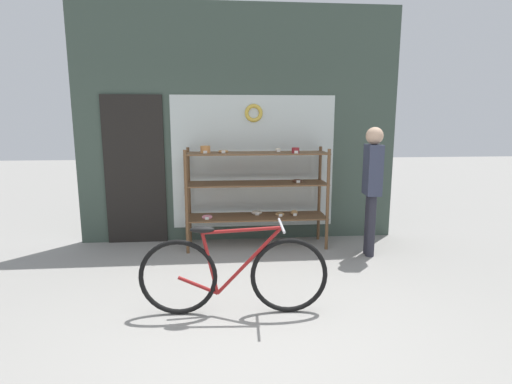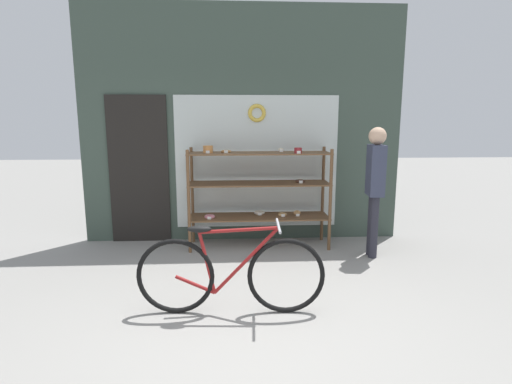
{
  "view_description": "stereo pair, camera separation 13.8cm",
  "coord_description": "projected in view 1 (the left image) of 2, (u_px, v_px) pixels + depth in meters",
  "views": [
    {
      "loc": [
        -0.27,
        -3.07,
        1.77
      ],
      "look_at": [
        0.11,
        1.22,
        0.98
      ],
      "focal_mm": 28.0,
      "sensor_mm": 36.0,
      "label": 1
    },
    {
      "loc": [
        -0.14,
        -3.08,
        1.77
      ],
      "look_at": [
        0.11,
        1.22,
        0.98
      ],
      "focal_mm": 28.0,
      "sensor_mm": 36.0,
      "label": 2
    }
  ],
  "objects": [
    {
      "name": "storefront_facade",
      "position": [
        236.0,
        130.0,
        5.72
      ],
      "size": [
        4.59,
        0.13,
        3.34
      ],
      "color": "#3D4C42",
      "rests_on": "ground_plane"
    },
    {
      "name": "bicycle",
      "position": [
        233.0,
        274.0,
        3.62
      ],
      "size": [
        1.72,
        0.46,
        0.84
      ],
      "rotation": [
        0.0,
        0.0,
        -0.05
      ],
      "color": "black",
      "rests_on": "ground_plane"
    },
    {
      "name": "ground_plane",
      "position": [
        256.0,
        332.0,
        3.35
      ],
      "size": [
        30.0,
        30.0,
        0.0
      ],
      "primitive_type": "plane",
      "color": "gray"
    },
    {
      "name": "pedestrian",
      "position": [
        372.0,
        181.0,
        5.1
      ],
      "size": [
        0.22,
        0.34,
        1.67
      ],
      "rotation": [
        0.0,
        0.0,
        1.46
      ],
      "color": "#282833",
      "rests_on": "ground_plane"
    },
    {
      "name": "display_case",
      "position": [
        256.0,
        186.0,
        5.49
      ],
      "size": [
        1.93,
        0.51,
        1.41
      ],
      "color": "brown",
      "rests_on": "ground_plane"
    }
  ]
}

